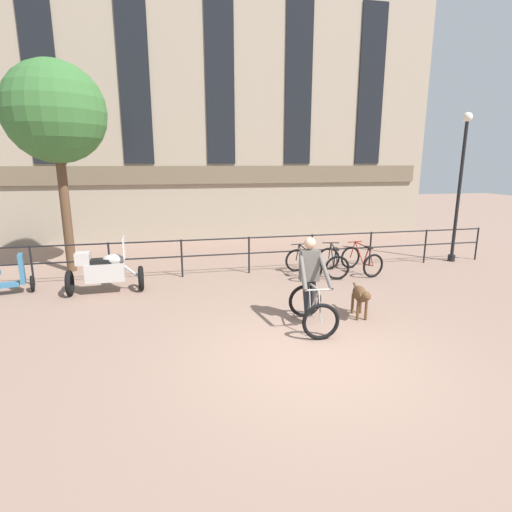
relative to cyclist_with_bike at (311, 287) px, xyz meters
name	(u,v)px	position (x,y,z in m)	size (l,w,h in m)	color
ground_plane	(313,357)	(-0.42, -1.29, -0.76)	(60.00, 60.00, 0.00)	#8E7060
canal_railing	(249,249)	(-0.42, 3.91, -0.05)	(15.05, 0.05, 1.05)	black
building_facade	(219,97)	(-0.42, 9.70, 4.83)	(18.00, 0.72, 11.23)	gray
cyclist_with_bike	(311,287)	(0.00, 0.00, 0.00)	(0.77, 1.22, 1.70)	black
dog	(361,295)	(1.11, 0.13, -0.29)	(0.35, 0.96, 0.66)	brown
parked_motorcycle	(105,271)	(-4.15, 2.89, -0.20)	(1.76, 0.69, 1.35)	black
parked_bicycle_near_lamp	(303,264)	(0.98, 3.25, -0.41)	(0.74, 1.16, 0.86)	black
parked_bicycle_mid_left	(333,262)	(1.85, 3.25, -0.41)	(0.84, 1.21, 0.86)	black
parked_bicycle_mid_right	(361,260)	(2.72, 3.25, -0.41)	(0.84, 1.21, 0.86)	black
parked_scooter	(0,277)	(-6.54, 3.25, -0.30)	(1.34, 0.69, 0.96)	black
street_lamp	(460,181)	(6.20, 3.91, 1.77)	(0.28, 0.28, 4.53)	black
tree_canalside_left	(55,114)	(-5.42, 5.27, 3.59)	(2.67, 2.67, 5.72)	brown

